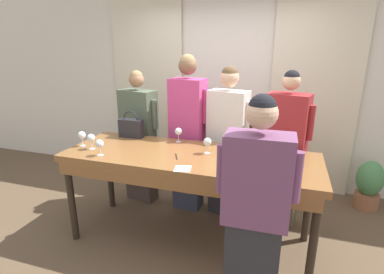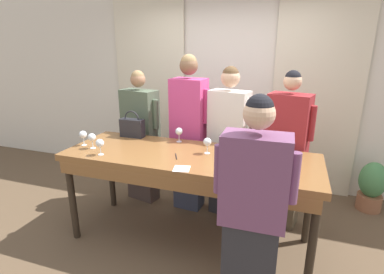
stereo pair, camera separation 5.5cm
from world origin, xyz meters
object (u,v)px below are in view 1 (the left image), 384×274
object	(u,v)px
host_pouring	(255,213)
potted_plant	(369,184)
wine_glass_front_mid	(91,138)
guest_striped_shirt	(285,150)
wine_glass_front_left	(99,144)
tasting_bar	(189,164)
handbag	(131,128)
wine_bottle	(250,145)
guest_pink_top	(188,134)
wine_glass_center_left	(82,135)
wine_glass_center_right	(178,132)
guest_olive_jacket	(140,138)
wine_glass_center_mid	(207,142)
guest_cream_sweater	(227,142)
wine_glass_front_right	(268,143)

from	to	relation	value
host_pouring	potted_plant	bearing A→B (deg)	58.99
wine_glass_front_mid	guest_striped_shirt	bearing A→B (deg)	23.44
wine_glass_front_left	host_pouring	world-z (taller)	host_pouring
tasting_bar	handbag	size ratio (longest dim) A/B	8.09
wine_bottle	wine_glass_front_mid	xyz separation A→B (m)	(-1.55, -0.29, -0.00)
guest_pink_top	host_pouring	bearing A→B (deg)	-55.29
wine_glass_front_mid	wine_glass_center_left	size ratio (longest dim) A/B	1.00
wine_glass_center_right	potted_plant	xyz separation A→B (m)	(2.16, 0.97, -0.76)
wine_glass_center_left	tasting_bar	bearing A→B (deg)	4.08
guest_olive_jacket	host_pouring	bearing A→B (deg)	-40.61
wine_glass_center_left	wine_glass_center_right	distance (m)	1.01
wine_glass_center_mid	wine_glass_center_right	size ratio (longest dim) A/B	1.00
guest_olive_jacket	guest_pink_top	distance (m)	0.66
guest_cream_sweater	wine_bottle	bearing A→B (deg)	-58.89
handbag	guest_olive_jacket	size ratio (longest dim) A/B	0.18
wine_glass_center_left	wine_glass_center_right	size ratio (longest dim) A/B	1.00
wine_bottle	wine_glass_center_left	xyz separation A→B (m)	(-1.70, -0.24, 0.00)
handbag	guest_cream_sweater	distance (m)	1.11
wine_glass_front_mid	guest_striped_shirt	distance (m)	2.05
tasting_bar	host_pouring	size ratio (longest dim) A/B	1.46
wine_glass_center_right	guest_pink_top	distance (m)	0.35
wine_glass_front_left	wine_glass_center_right	size ratio (longest dim) A/B	1.00
wine_glass_center_left	wine_glass_center_mid	world-z (taller)	same
wine_glass_center_right	guest_pink_top	world-z (taller)	guest_pink_top
guest_striped_shirt	wine_glass_center_left	bearing A→B (deg)	-159.40
potted_plant	guest_cream_sweater	bearing A→B (deg)	-159.08
wine_glass_front_right	guest_cream_sweater	size ratio (longest dim) A/B	0.09
tasting_bar	wine_glass_center_right	size ratio (longest dim) A/B	15.57
guest_striped_shirt	potted_plant	size ratio (longest dim) A/B	2.78
wine_glass_center_mid	guest_olive_jacket	bearing A→B (deg)	150.92
wine_glass_center_right	guest_pink_top	bearing A→B (deg)	90.14
wine_glass_front_mid	host_pouring	world-z (taller)	host_pouring
handbag	wine_glass_center_mid	bearing A→B (deg)	-14.67
wine_bottle	wine_glass_front_mid	bearing A→B (deg)	-169.46
guest_cream_sweater	potted_plant	xyz separation A→B (m)	(1.68, 0.64, -0.58)
wine_glass_center_left	wine_bottle	bearing A→B (deg)	7.93
wine_glass_front_mid	guest_pink_top	xyz separation A→B (m)	(0.76, 0.81, -0.11)
wine_glass_front_left	wine_glass_center_right	world-z (taller)	same
handbag	guest_pink_top	size ratio (longest dim) A/B	0.16
wine_glass_front_right	host_pouring	distance (m)	0.98
guest_olive_jacket	potted_plant	bearing A→B (deg)	12.89
wine_bottle	guest_striped_shirt	distance (m)	0.65
wine_bottle	host_pouring	bearing A→B (deg)	-79.63
wine_glass_front_right	host_pouring	size ratio (longest dim) A/B	0.09
wine_glass_front_right	wine_glass_center_left	distance (m)	1.89
wine_glass_center_left	guest_olive_jacket	world-z (taller)	guest_olive_jacket
wine_glass_front_left	guest_pink_top	distance (m)	1.11
guest_olive_jacket	wine_glass_front_left	bearing A→B (deg)	-85.26
wine_glass_front_right	wine_glass_center_right	xyz separation A→B (m)	(-0.95, 0.09, 0.00)
handbag	wine_glass_center_right	distance (m)	0.57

